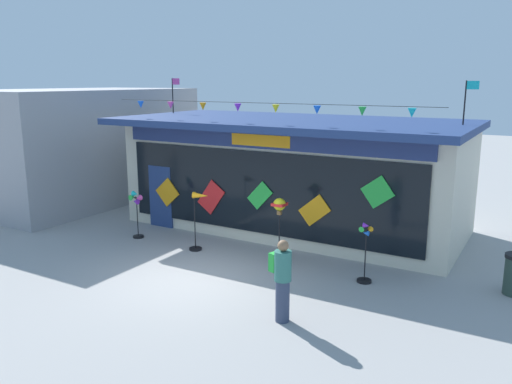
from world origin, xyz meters
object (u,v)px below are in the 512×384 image
object	(u,v)px
wind_spinner_center_left	(279,215)
wind_spinner_left	(198,215)
kite_shop_building	(294,173)
wind_spinner_far_left	(136,207)
person_mid_plaza	(282,279)
wind_spinner_center_right	(365,252)

from	to	relation	value
wind_spinner_center_left	wind_spinner_left	bearing A→B (deg)	-174.47
wind_spinner_center_left	kite_shop_building	bearing A→B (deg)	109.95
wind_spinner_far_left	person_mid_plaza	size ratio (longest dim) A/B	0.87
wind_spinner_left	person_mid_plaza	bearing A→B (deg)	-33.64
wind_spinner_far_left	wind_spinner_center_right	xyz separation A→B (m)	(7.10, 0.05, -0.21)
kite_shop_building	person_mid_plaza	xyz separation A→B (m)	(2.79, -6.22, -0.90)
wind_spinner_left	wind_spinner_center_right	size ratio (longest dim) A/B	1.15
wind_spinner_center_right	wind_spinner_left	bearing A→B (deg)	-178.91
wind_spinner_center_left	person_mid_plaza	bearing A→B (deg)	-61.31
wind_spinner_far_left	wind_spinner_center_left	xyz separation A→B (m)	(4.75, 0.20, 0.35)
wind_spinner_center_left	wind_spinner_center_right	size ratio (longest dim) A/B	1.19
wind_spinner_center_right	person_mid_plaza	world-z (taller)	person_mid_plaza
kite_shop_building	wind_spinner_center_right	distance (m)	5.08
kite_shop_building	wind_spinner_center_right	size ratio (longest dim) A/B	7.36
wind_spinner_far_left	wind_spinner_center_right	world-z (taller)	wind_spinner_center_right
wind_spinner_center_right	person_mid_plaza	distance (m)	2.86
wind_spinner_far_left	wind_spinner_center_left	distance (m)	4.77
wind_spinner_far_left	person_mid_plaza	xyz separation A→B (m)	(6.34, -2.70, -0.06)
kite_shop_building	wind_spinner_left	distance (m)	3.84
wind_spinner_left	wind_spinner_center_right	distance (m)	4.77
wind_spinner_left	wind_spinner_center_right	world-z (taller)	wind_spinner_left
wind_spinner_left	kite_shop_building	bearing A→B (deg)	71.38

